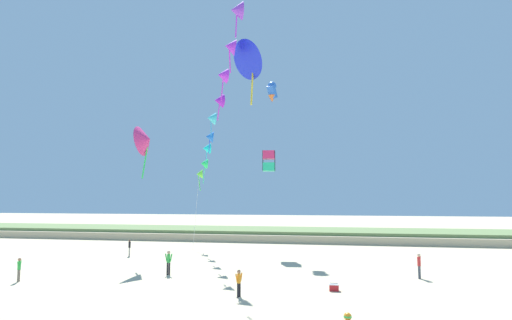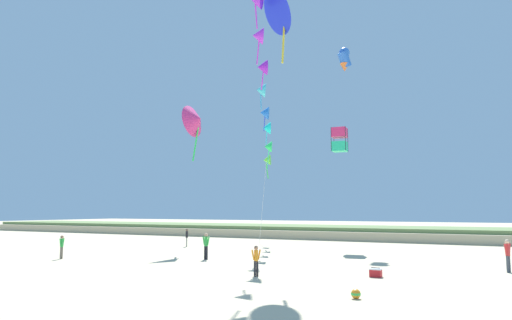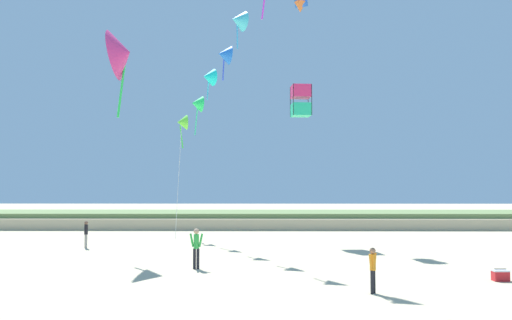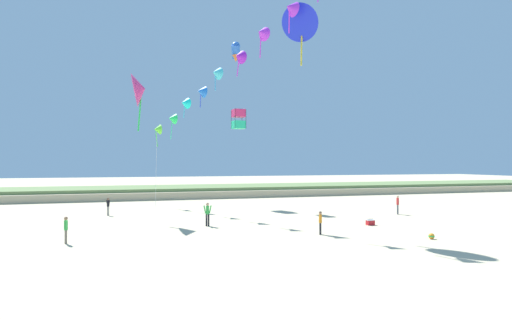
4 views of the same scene
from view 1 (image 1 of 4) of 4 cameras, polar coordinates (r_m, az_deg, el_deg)
name	(u,v)px [view 1 (image 1 of 4)]	position (r m, az deg, el deg)	size (l,w,h in m)	color
dune_ridge	(282,234)	(56.48, 3.68, -10.49)	(120.00, 11.79, 1.37)	#BFAE8B
person_near_left	(239,281)	(23.68, -2.46, -16.92)	(0.37, 0.47, 1.51)	black
person_near_right	(19,268)	(32.01, -30.75, -13.11)	(0.25, 0.54, 1.57)	#726656
person_mid_center	(129,247)	(41.46, -17.62, -11.70)	(0.38, 0.50, 1.59)	gray
person_far_left	(169,261)	(30.78, -12.38, -13.89)	(0.62, 0.24, 1.75)	black
person_far_right	(419,264)	(30.93, 22.27, -13.60)	(0.38, 0.56, 1.73)	#474C56
kite_banner_string	(217,99)	(32.69, -5.54, 8.73)	(12.86, 28.05, 19.53)	#6AEF3B
large_kite_low_lead	(252,58)	(28.18, -0.54, 14.33)	(3.42, 3.34, 4.72)	#1B2CD9
large_kite_mid_trail	(269,161)	(41.60, 1.85, -0.14)	(1.42, 1.42, 2.11)	#25CE8E
large_kite_high_solo	(272,91)	(44.72, 2.31, 9.79)	(1.47, 1.72, 2.29)	blue
large_kite_outer_drift	(146,140)	(37.99, -15.51, 2.75)	(1.47, 2.81, 5.02)	#EC3580
beach_cooler	(334,287)	(25.72, 11.08, -17.41)	(0.58, 0.41, 0.46)	red
beach_ball	(348,317)	(20.00, 12.96, -20.96)	(0.36, 0.36, 0.36)	orange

